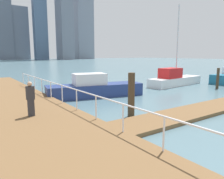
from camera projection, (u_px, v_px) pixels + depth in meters
The scene contains 12 objects.
ground_plane at pixel (63, 88), 20.84m from camera, with size 300.00×300.00×0.00m, color slate.
floating_dock at pixel (207, 108), 12.67m from camera, with size 14.62×2.00×0.18m, color brown.
boardwalk_railing at pixel (96, 100), 9.40m from camera, with size 0.06×27.29×1.08m.
dock_piling_2 at pixel (218, 78), 20.46m from camera, with size 0.25×0.25×1.97m, color #473826.
dock_piling_4 at pixel (131, 95), 11.19m from camera, with size 0.36×0.36×2.30m, color #473826.
moored_boat_0 at pixel (94, 88), 16.63m from camera, with size 7.57×3.40×1.81m.
moored_boat_4 at pixel (174, 79), 22.59m from camera, with size 7.44×2.53×8.19m.
pedestrian_1 at pixel (31, 98), 9.91m from camera, with size 0.37×0.24×1.61m.
skyline_tower_2 at pixel (0, 16), 131.88m from camera, with size 12.50×6.98×53.23m, color slate.
skyline_tower_3 at pixel (18, 34), 141.54m from camera, with size 11.76×8.57×33.63m, color slate.
skyline_tower_4 at pixel (39, 6), 132.56m from camera, with size 7.73×7.52×65.37m, color slate.
skyline_tower_6 at pixel (83, 29), 160.53m from camera, with size 12.70×11.63×44.67m, color gray.
Camera 1 is at (-7.81, 0.36, 3.22)m, focal length 34.66 mm.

